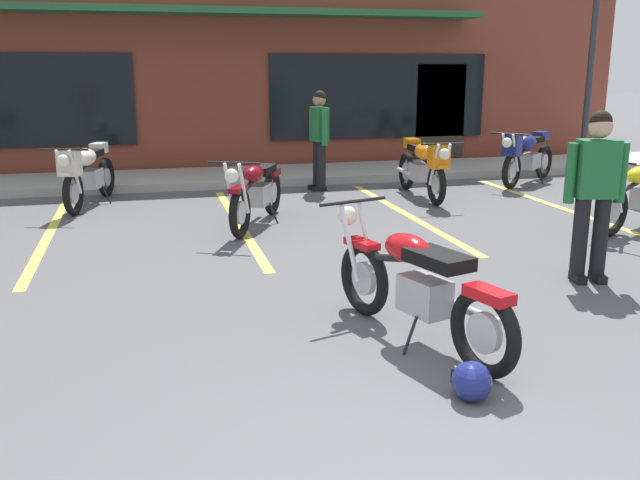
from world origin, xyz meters
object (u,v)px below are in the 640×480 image
Objects in this scene: motorcycle_black_cruiser at (87,172)px; person_by_back_row at (595,186)px; parking_lot_lamp_post at (600,5)px; helmet_on_pavement at (471,381)px; motorcycle_foreground_classic at (416,284)px; person_in_shorts_foreground at (319,134)px; motorcycle_orange_scrambler at (423,166)px; motorcycle_green_cafe_racer at (526,155)px; motorcycle_red_sportbike at (256,191)px.

motorcycle_black_cruiser is 1.23× the size of person_by_back_row.
helmet_on_pavement is at bearing -128.46° from parking_lot_lamp_post.
parking_lot_lamp_post is (6.21, 6.82, 2.67)m from motorcycle_foreground_classic.
motorcycle_orange_scrambler is at bearing -38.62° from person_in_shorts_foreground.
person_in_shorts_foreground and person_by_back_row have the same top height.
person_in_shorts_foreground is 6.44× the size of helmet_on_pavement.
motorcycle_black_cruiser is 5.18m from motorcycle_orange_scrambler.
motorcycle_green_cafe_racer is 1.07× the size of person_by_back_row.
person_in_shorts_foreground reaches higher than helmet_on_pavement.
motorcycle_orange_scrambler is 1.87m from person_in_shorts_foreground.
motorcycle_orange_scrambler is (2.89, 1.27, 0.07)m from motorcycle_red_sportbike.
helmet_on_pavement is at bearing -109.86° from motorcycle_orange_scrambler.
person_in_shorts_foreground is 1.00× the size of person_by_back_row.
motorcycle_orange_scrambler is (5.15, -0.59, 0.00)m from motorcycle_black_cruiser.
motorcycle_green_cafe_racer is at bearing 19.27° from motorcycle_orange_scrambler.
motorcycle_foreground_classic is at bearing -112.98° from motorcycle_orange_scrambler.
motorcycle_black_cruiser and motorcycle_orange_scrambler have the same top height.
motorcycle_orange_scrambler is 1.26× the size of person_by_back_row.
person_in_shorts_foreground is at bearing 141.38° from motorcycle_orange_scrambler.
person_in_shorts_foreground reaches higher than motorcycle_orange_scrambler.
helmet_on_pavement is at bearing -122.42° from motorcycle_green_cafe_racer.
parking_lot_lamp_post reaches higher than person_in_shorts_foreground.
motorcycle_red_sportbike is at bearing 131.00° from person_by_back_row.
motorcycle_green_cafe_racer is at bearing 53.73° from motorcycle_foreground_classic.
motorcycle_foreground_classic is 1.23× the size of person_by_back_row.
person_in_shorts_foreground reaches higher than motorcycle_foreground_classic.
person_by_back_row is at bearing -49.00° from motorcycle_red_sportbike.
motorcycle_black_cruiser is 7.17m from person_by_back_row.
person_by_back_row reaches higher than motorcycle_foreground_classic.
person_by_back_row is 3.16m from helmet_on_pavement.
person_by_back_row reaches higher than motorcycle_orange_scrambler.
motorcycle_orange_scrambler is at bearing -160.73° from motorcycle_green_cafe_racer.
person_in_shorts_foreground is (1.47, 2.41, 0.49)m from motorcycle_red_sportbike.
motorcycle_foreground_classic and motorcycle_green_cafe_racer have the same top height.
motorcycle_green_cafe_racer is at bearing 57.58° from helmet_on_pavement.
motorcycle_orange_scrambler is at bearing 88.75° from person_by_back_row.
motorcycle_green_cafe_racer is 0.37× the size of parking_lot_lamp_post.
motorcycle_orange_scrambler reaches higher than helmet_on_pavement.
motorcycle_green_cafe_racer and motorcycle_orange_scrambler have the same top height.
motorcycle_foreground_classic is 7.90× the size of helmet_on_pavement.
person_in_shorts_foreground is at bearing 8.40° from motorcycle_black_cruiser.
person_by_back_row reaches higher than helmet_on_pavement.
person_in_shorts_foreground is (3.72, 0.55, 0.42)m from motorcycle_black_cruiser.
person_by_back_row is at bearing -114.39° from motorcycle_green_cafe_racer.
motorcycle_green_cafe_racer is (7.45, 0.22, 0.00)m from motorcycle_black_cruiser.
helmet_on_pavement is (-2.36, -6.54, -0.40)m from motorcycle_orange_scrambler.
motorcycle_red_sportbike is at bearing 95.75° from helmet_on_pavement.
parking_lot_lamp_post reaches higher than person_by_back_row.
parking_lot_lamp_post reaches higher than motorcycle_black_cruiser.
helmet_on_pavement is (0.53, -5.26, -0.33)m from motorcycle_red_sportbike.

